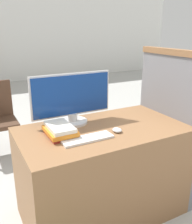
% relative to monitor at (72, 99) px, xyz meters
% --- Properties ---
extents(desk, '(1.29, 0.73, 0.77)m').
position_rel_monitor_xyz_m(desk, '(0.16, -0.22, -0.59)').
color(desk, '#8C603D').
rests_on(desk, ground_plane).
extents(carrel_divider, '(0.07, 0.73, 1.35)m').
position_rel_monitor_xyz_m(carrel_divider, '(0.83, -0.22, -0.29)').
color(carrel_divider, slate).
rests_on(carrel_divider, ground_plane).
extents(monitor, '(0.67, 0.24, 0.41)m').
position_rel_monitor_xyz_m(monitor, '(0.00, 0.00, 0.00)').
color(monitor, silver).
rests_on(monitor, desk).
extents(keyboard, '(0.37, 0.11, 0.02)m').
position_rel_monitor_xyz_m(keyboard, '(-0.04, -0.35, -0.19)').
color(keyboard, white).
rests_on(keyboard, desk).
extents(mouse, '(0.07, 0.08, 0.03)m').
position_rel_monitor_xyz_m(mouse, '(0.22, -0.33, -0.19)').
color(mouse, silver).
rests_on(mouse, desk).
extents(book_stack, '(0.19, 0.27, 0.08)m').
position_rel_monitor_xyz_m(book_stack, '(-0.18, -0.19, -0.16)').
color(book_stack, '#B72D28').
rests_on(book_stack, desk).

